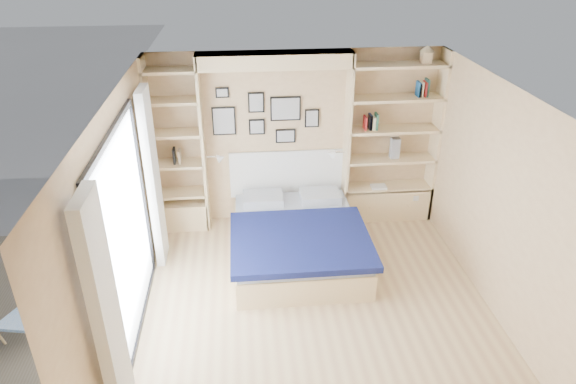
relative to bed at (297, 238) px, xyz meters
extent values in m
plane|color=tan|center=(0.10, -1.14, -0.28)|extent=(4.50, 4.50, 0.00)
plane|color=tan|center=(0.10, 1.11, 0.97)|extent=(4.00, 0.00, 4.00)
plane|color=tan|center=(-1.90, -1.14, 0.97)|extent=(0.00, 4.50, 4.50)
plane|color=tan|center=(2.10, -1.14, 0.97)|extent=(0.00, 4.50, 4.50)
plane|color=white|center=(0.10, -1.14, 2.22)|extent=(4.50, 4.50, 0.00)
cube|color=beige|center=(-1.20, 0.93, 0.97)|extent=(0.04, 0.35, 2.50)
cube|color=beige|center=(0.80, 0.93, 0.97)|extent=(0.04, 0.35, 2.50)
cube|color=beige|center=(-0.20, 0.93, 2.12)|extent=(2.00, 0.35, 0.20)
cube|color=beige|center=(2.08, 0.93, 0.97)|extent=(0.04, 0.35, 2.50)
cube|color=beige|center=(-1.88, 0.93, 0.97)|extent=(0.04, 0.35, 2.50)
cube|color=beige|center=(1.45, 0.93, -0.03)|extent=(1.30, 0.35, 0.50)
cube|color=beige|center=(-1.55, 0.93, -0.08)|extent=(0.70, 0.35, 0.40)
cube|color=black|center=(-1.87, -1.14, 1.95)|extent=(0.04, 2.08, 0.06)
cube|color=black|center=(-1.87, -1.14, -0.25)|extent=(0.04, 2.08, 0.06)
cube|color=black|center=(-1.87, -2.16, 0.82)|extent=(0.04, 0.06, 2.20)
cube|color=black|center=(-1.87, -0.12, 0.82)|extent=(0.04, 0.06, 2.20)
cube|color=silver|center=(-1.88, -1.14, 0.84)|extent=(0.01, 2.00, 2.20)
cube|color=white|center=(-1.78, -2.44, 0.87)|extent=(0.10, 0.45, 2.30)
cube|color=white|center=(-1.78, 0.16, 0.87)|extent=(0.10, 0.45, 2.30)
cube|color=beige|center=(1.45, 0.93, 0.22)|extent=(1.30, 0.35, 0.04)
cube|color=beige|center=(1.45, 0.93, 0.67)|extent=(1.30, 0.35, 0.04)
cube|color=beige|center=(1.45, 0.93, 1.12)|extent=(1.30, 0.35, 0.04)
cube|color=beige|center=(1.45, 0.93, 1.57)|extent=(1.30, 0.35, 0.04)
cube|color=beige|center=(1.45, 0.93, 2.02)|extent=(1.30, 0.35, 0.04)
cube|color=beige|center=(-1.55, 0.93, 0.27)|extent=(0.70, 0.35, 0.04)
cube|color=beige|center=(-1.55, 0.93, 0.72)|extent=(0.70, 0.35, 0.04)
cube|color=beige|center=(-1.55, 0.93, 1.17)|extent=(0.70, 0.35, 0.04)
cube|color=beige|center=(-1.55, 0.93, 1.62)|extent=(0.70, 0.35, 0.04)
cube|color=beige|center=(-1.55, 0.93, 2.02)|extent=(0.70, 0.35, 0.04)
cube|color=beige|center=(0.00, -0.01, -0.10)|extent=(1.62, 2.03, 0.36)
cube|color=#AFB4BF|center=(0.00, -0.01, 0.13)|extent=(1.58, 1.99, 0.10)
cube|color=#0F1545|center=(0.00, -0.36, 0.20)|extent=(1.72, 1.42, 0.08)
cube|color=#AFB4BF|center=(-0.41, 0.70, 0.24)|extent=(0.56, 0.41, 0.12)
cube|color=#AFB4BF|center=(0.41, 0.70, 0.24)|extent=(0.56, 0.41, 0.12)
cube|color=white|center=(0.00, 1.08, 0.44)|extent=(1.72, 0.04, 0.70)
cube|color=black|center=(-0.90, 1.08, 1.27)|extent=(0.32, 0.02, 0.40)
cube|color=gray|center=(-0.90, 1.07, 1.27)|extent=(0.28, 0.01, 0.36)
cube|color=black|center=(-0.45, 1.08, 1.52)|extent=(0.22, 0.02, 0.28)
cube|color=gray|center=(-0.45, 1.07, 1.52)|extent=(0.18, 0.01, 0.24)
cube|color=black|center=(-0.45, 1.08, 1.17)|extent=(0.22, 0.02, 0.22)
cube|color=gray|center=(-0.45, 1.07, 1.17)|extent=(0.18, 0.01, 0.18)
cube|color=black|center=(-0.05, 1.08, 1.42)|extent=(0.42, 0.02, 0.34)
cube|color=gray|center=(-0.05, 1.07, 1.42)|extent=(0.38, 0.01, 0.30)
cube|color=black|center=(-0.05, 1.08, 1.02)|extent=(0.28, 0.02, 0.20)
cube|color=gray|center=(-0.05, 1.07, 1.02)|extent=(0.24, 0.01, 0.16)
cube|color=black|center=(0.32, 1.08, 1.27)|extent=(0.20, 0.02, 0.26)
cube|color=gray|center=(0.32, 1.07, 1.27)|extent=(0.16, 0.01, 0.22)
cube|color=black|center=(-0.90, 1.08, 1.67)|extent=(0.18, 0.02, 0.14)
cube|color=gray|center=(-0.90, 1.07, 1.67)|extent=(0.14, 0.01, 0.10)
cylinder|color=silver|center=(-1.06, 0.86, 0.84)|extent=(0.20, 0.02, 0.02)
cone|color=white|center=(-0.96, 0.86, 0.82)|extent=(0.13, 0.12, 0.15)
cylinder|color=silver|center=(0.66, 0.86, 0.84)|extent=(0.20, 0.02, 0.02)
cone|color=white|center=(0.56, 0.86, 0.82)|extent=(0.13, 0.12, 0.15)
cube|color=#A51E1E|center=(1.04, 0.93, 1.24)|extent=(0.02, 0.15, 0.19)
cube|color=navy|center=(1.11, 0.93, 1.25)|extent=(0.03, 0.15, 0.21)
cube|color=black|center=(1.11, 0.93, 1.25)|extent=(0.03, 0.15, 0.21)
cube|color=beige|center=(1.16, 0.93, 1.24)|extent=(0.04, 0.15, 0.18)
cube|color=#26593F|center=(1.19, 0.93, 1.26)|extent=(0.03, 0.15, 0.22)
cube|color=navy|center=(1.74, 0.93, 1.70)|extent=(0.03, 0.15, 0.20)
cube|color=black|center=(1.76, 0.93, 1.69)|extent=(0.03, 0.15, 0.19)
cube|color=#BFB28C|center=(1.78, 0.93, 1.70)|extent=(0.04, 0.15, 0.20)
cube|color=#245245|center=(1.85, 0.93, 1.71)|extent=(0.03, 0.15, 0.24)
cube|color=#A51E1E|center=(1.83, 0.93, 1.69)|extent=(0.03, 0.15, 0.20)
cube|color=black|center=(-1.60, 0.93, 0.85)|extent=(0.03, 0.15, 0.21)
cube|color=tan|center=(-1.53, 0.93, 0.84)|extent=(0.03, 0.15, 0.19)
cube|color=beige|center=(1.79, 0.93, 2.12)|extent=(0.13, 0.13, 0.15)
cone|color=beige|center=(1.79, 0.93, 2.23)|extent=(0.20, 0.20, 0.08)
cube|color=slate|center=(1.50, 0.93, 0.84)|extent=(0.12, 0.12, 0.30)
cube|color=white|center=(1.30, 0.88, 0.26)|extent=(0.22, 0.16, 0.03)
cylinder|color=tan|center=(-2.84, -1.47, -0.08)|extent=(0.05, 0.13, 0.38)
cylinder|color=tan|center=(-3.15, -0.88, 0.01)|extent=(0.09, 0.31, 0.62)
cylinder|color=tan|center=(-2.74, -0.96, 0.01)|extent=(0.09, 0.31, 0.62)
cube|color=#2C6EBD|center=(-3.01, -1.24, -0.01)|extent=(0.52, 0.59, 0.14)
cube|color=#2C6EBD|center=(-2.94, -0.89, 0.20)|extent=(0.46, 0.29, 0.50)
camera|label=1|loc=(-0.67, -5.66, 3.65)|focal=32.00mm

